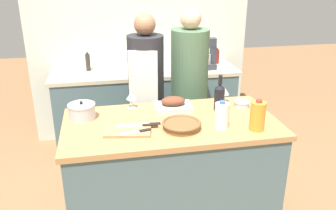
{
  "coord_description": "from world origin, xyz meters",
  "views": [
    {
      "loc": [
        -0.47,
        -2.27,
        1.99
      ],
      "look_at": [
        0.0,
        0.12,
        1.01
      ],
      "focal_mm": 38.0,
      "sensor_mm": 36.0,
      "label": 1
    }
  ],
  "objects_px": {
    "milk_jug": "(222,116)",
    "condiment_bottle_short": "(217,57)",
    "knife_bread": "(137,132)",
    "mixing_bowl": "(242,103)",
    "person_cook_guest": "(189,87)",
    "roasting_pan": "(173,105)",
    "wine_glass_right": "(131,96)",
    "wine_bottle_green": "(219,96)",
    "juice_jug": "(258,116)",
    "knife_chef": "(139,125)",
    "stand_mixer": "(208,56)",
    "wicker_basket": "(181,125)",
    "condiment_bottle_extra": "(134,68)",
    "condiment_bottle_tall": "(88,62)",
    "person_cook_aproned": "(146,94)",
    "stock_pot": "(82,111)",
    "cutting_board": "(128,131)",
    "knife_paring": "(147,124)",
    "wine_glass_left": "(225,92)"
  },
  "relations": [
    {
      "from": "person_cook_guest",
      "to": "cutting_board",
      "type": "bearing_deg",
      "value": -145.78
    },
    {
      "from": "wicker_basket",
      "to": "condiment_bottle_tall",
      "type": "bearing_deg",
      "value": 111.19
    },
    {
      "from": "condiment_bottle_tall",
      "to": "wine_glass_left",
      "type": "bearing_deg",
      "value": -48.62
    },
    {
      "from": "wicker_basket",
      "to": "wine_bottle_green",
      "type": "height_order",
      "value": "wine_bottle_green"
    },
    {
      "from": "condiment_bottle_short",
      "to": "stock_pot",
      "type": "bearing_deg",
      "value": -137.01
    },
    {
      "from": "mixing_bowl",
      "to": "condiment_bottle_tall",
      "type": "xyz_separation_m",
      "value": [
        -1.2,
        1.37,
        0.03
      ]
    },
    {
      "from": "wine_glass_left",
      "to": "wine_bottle_green",
      "type": "bearing_deg",
      "value": -122.93
    },
    {
      "from": "knife_bread",
      "to": "person_cook_aproned",
      "type": "height_order",
      "value": "person_cook_aproned"
    },
    {
      "from": "stock_pot",
      "to": "knife_chef",
      "type": "bearing_deg",
      "value": -31.91
    },
    {
      "from": "juice_jug",
      "to": "stand_mixer",
      "type": "relative_size",
      "value": 0.64
    },
    {
      "from": "stock_pot",
      "to": "knife_chef",
      "type": "height_order",
      "value": "stock_pot"
    },
    {
      "from": "person_cook_aproned",
      "to": "juice_jug",
      "type": "bearing_deg",
      "value": -40.32
    },
    {
      "from": "juice_jug",
      "to": "wicker_basket",
      "type": "bearing_deg",
      "value": 167.79
    },
    {
      "from": "knife_chef",
      "to": "person_cook_guest",
      "type": "distance_m",
      "value": 1.05
    },
    {
      "from": "knife_chef",
      "to": "stand_mixer",
      "type": "bearing_deg",
      "value": 57.08
    },
    {
      "from": "roasting_pan",
      "to": "wine_glass_right",
      "type": "height_order",
      "value": "wine_glass_right"
    },
    {
      "from": "roasting_pan",
      "to": "milk_jug",
      "type": "distance_m",
      "value": 0.46
    },
    {
      "from": "mixing_bowl",
      "to": "roasting_pan",
      "type": "bearing_deg",
      "value": 175.65
    },
    {
      "from": "mixing_bowl",
      "to": "person_cook_guest",
      "type": "bearing_deg",
      "value": 112.07
    },
    {
      "from": "milk_jug",
      "to": "wine_bottle_green",
      "type": "distance_m",
      "value": 0.33
    },
    {
      "from": "stock_pot",
      "to": "wine_bottle_green",
      "type": "relative_size",
      "value": 0.71
    },
    {
      "from": "wicker_basket",
      "to": "knife_chef",
      "type": "relative_size",
      "value": 0.95
    },
    {
      "from": "wine_glass_right",
      "to": "stand_mixer",
      "type": "distance_m",
      "value": 1.4
    },
    {
      "from": "milk_jug",
      "to": "condiment_bottle_short",
      "type": "height_order",
      "value": "milk_jug"
    },
    {
      "from": "cutting_board",
      "to": "wine_glass_right",
      "type": "height_order",
      "value": "wine_glass_right"
    },
    {
      "from": "milk_jug",
      "to": "condiment_bottle_tall",
      "type": "xyz_separation_m",
      "value": [
        -0.92,
        1.71,
        -0.03
      ]
    },
    {
      "from": "wine_bottle_green",
      "to": "knife_bread",
      "type": "distance_m",
      "value": 0.75
    },
    {
      "from": "roasting_pan",
      "to": "condiment_bottle_extra",
      "type": "bearing_deg",
      "value": 99.5
    },
    {
      "from": "juice_jug",
      "to": "wine_bottle_green",
      "type": "height_order",
      "value": "wine_bottle_green"
    },
    {
      "from": "knife_paring",
      "to": "condiment_bottle_short",
      "type": "distance_m",
      "value": 1.88
    },
    {
      "from": "wine_bottle_green",
      "to": "juice_jug",
      "type": "bearing_deg",
      "value": -70.22
    },
    {
      "from": "wicker_basket",
      "to": "cutting_board",
      "type": "distance_m",
      "value": 0.37
    },
    {
      "from": "roasting_pan",
      "to": "stand_mixer",
      "type": "bearing_deg",
      "value": 61.58
    },
    {
      "from": "milk_jug",
      "to": "person_cook_guest",
      "type": "relative_size",
      "value": 0.12
    },
    {
      "from": "milk_jug",
      "to": "wine_glass_left",
      "type": "distance_m",
      "value": 0.49
    },
    {
      "from": "roasting_pan",
      "to": "condiment_bottle_short",
      "type": "distance_m",
      "value": 1.57
    },
    {
      "from": "person_cook_guest",
      "to": "juice_jug",
      "type": "bearing_deg",
      "value": -98.97
    },
    {
      "from": "wicker_basket",
      "to": "condiment_bottle_extra",
      "type": "bearing_deg",
      "value": 96.84
    },
    {
      "from": "wine_glass_right",
      "to": "person_cook_aproned",
      "type": "xyz_separation_m",
      "value": [
        0.17,
        0.41,
        -0.14
      ]
    },
    {
      "from": "cutting_board",
      "to": "wine_glass_left",
      "type": "distance_m",
      "value": 0.92
    },
    {
      "from": "wicker_basket",
      "to": "knife_paring",
      "type": "bearing_deg",
      "value": 152.53
    },
    {
      "from": "juice_jug",
      "to": "wine_glass_right",
      "type": "bearing_deg",
      "value": 145.37
    },
    {
      "from": "wine_glass_left",
      "to": "condiment_bottle_tall",
      "type": "xyz_separation_m",
      "value": [
        -1.1,
        1.25,
        -0.03
      ]
    },
    {
      "from": "mixing_bowl",
      "to": "knife_bread",
      "type": "height_order",
      "value": "mixing_bowl"
    },
    {
      "from": "stock_pot",
      "to": "stand_mixer",
      "type": "relative_size",
      "value": 0.58
    },
    {
      "from": "mixing_bowl",
      "to": "juice_jug",
      "type": "bearing_deg",
      "value": -97.69
    },
    {
      "from": "knife_bread",
      "to": "condiment_bottle_short",
      "type": "bearing_deg",
      "value": 56.83
    },
    {
      "from": "roasting_pan",
      "to": "mixing_bowl",
      "type": "relative_size",
      "value": 2.4
    },
    {
      "from": "condiment_bottle_extra",
      "to": "cutting_board",
      "type": "bearing_deg",
      "value": -97.88
    },
    {
      "from": "condiment_bottle_tall",
      "to": "person_cook_aproned",
      "type": "xyz_separation_m",
      "value": [
        0.52,
        -0.82,
        -0.1
      ]
    }
  ]
}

